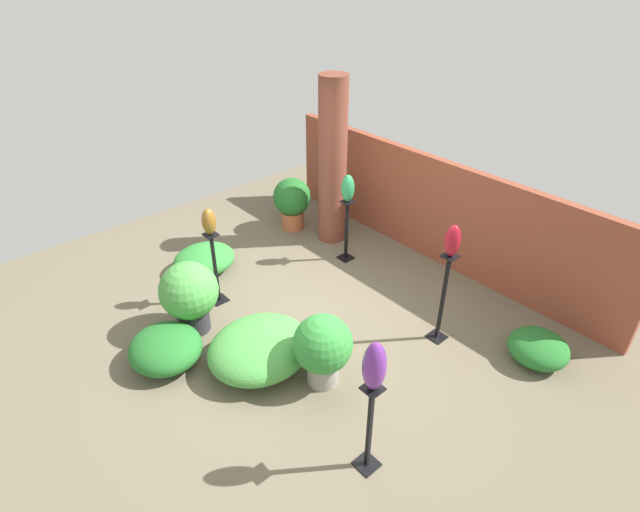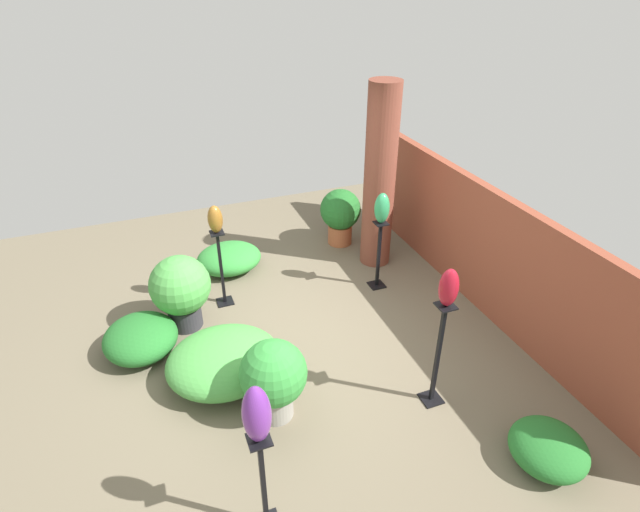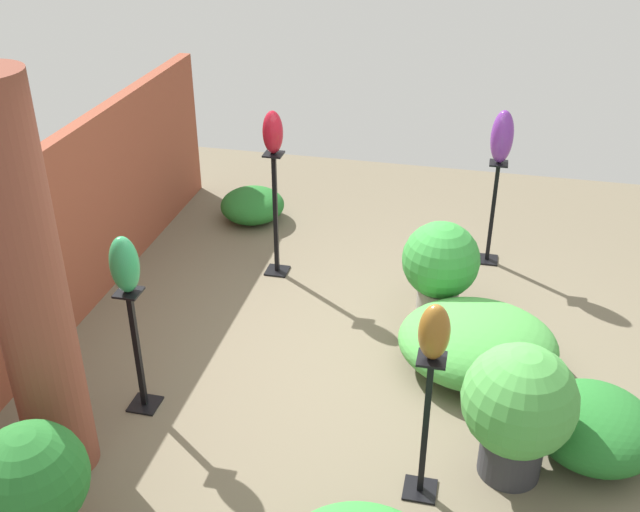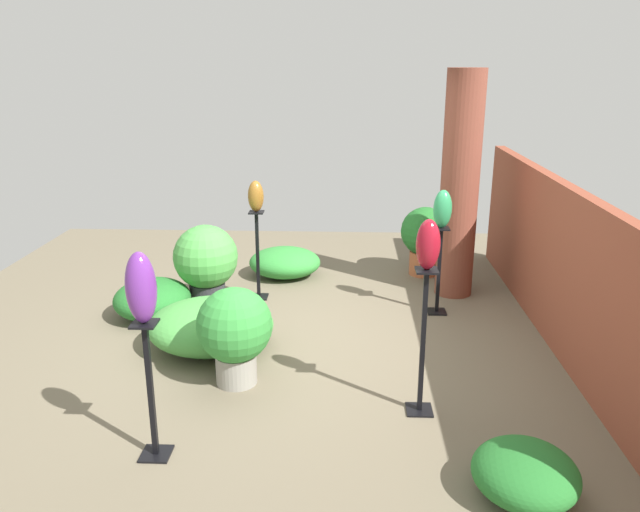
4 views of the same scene
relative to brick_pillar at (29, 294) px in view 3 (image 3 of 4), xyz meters
The scene contains 17 objects.
ground_plane 2.49m from the brick_pillar, 49.91° to the right, with size 8.00×8.00×0.00m, color #6B604C.
brick_wall_back 1.64m from the brick_pillar, 28.12° to the left, with size 5.60×0.12×1.51m, color brown.
brick_pillar is the anchor object (origin of this frame).
pedestal_jade 1.06m from the brick_pillar, 23.84° to the right, with size 0.20×0.20×0.93m.
pedestal_bronze 2.37m from the brick_pillar, 83.60° to the right, with size 0.20×0.20×1.00m.
pedestal_ruby 2.76m from the brick_pillar, 14.40° to the right, with size 0.20×0.20×1.15m.
pedestal_violet 4.17m from the brick_pillar, 38.01° to the right, with size 0.20×0.20×0.98m.
art_vase_jade 0.67m from the brick_pillar, 23.84° to the right, with size 0.18×0.19×0.39m, color #2D9356.
art_vase_bronze 2.24m from the brick_pillar, 83.60° to the right, with size 0.16×0.17×0.34m, color brown.
art_vase_ruby 2.66m from the brick_pillar, 14.40° to the right, with size 0.17×0.17×0.37m, color maroon.
art_vase_violet 4.09m from the brick_pillar, 38.01° to the right, with size 0.19×0.19×0.47m, color #6B2D8C.
potted_plant_back_center 2.88m from the brick_pillar, 78.96° to the right, with size 0.69×0.69×0.91m.
potted_plant_front_right 3.16m from the brick_pillar, 44.21° to the right, with size 0.62×0.62×0.83m.
potted_plant_mid_left 1.03m from the brick_pillar, 157.79° to the right, with size 0.60×0.60×0.86m.
foliage_bed_east 3.10m from the brick_pillar, 58.04° to the right, with size 1.05×1.17×0.44m, color #479942.
foliage_bed_center 3.71m from the brick_pillar, ahead, with size 0.66×0.65×0.33m, color #236B28.
foliage_bed_rear 3.52m from the brick_pillar, 75.46° to the right, with size 0.83×0.79×0.39m, color #236B28.
Camera 3 is at (-4.44, -0.72, 3.46)m, focal length 42.00 mm.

